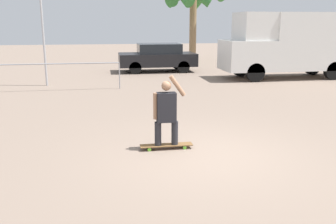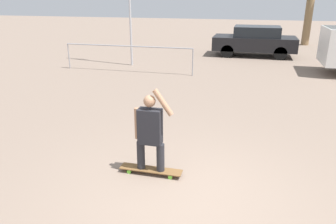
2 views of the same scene
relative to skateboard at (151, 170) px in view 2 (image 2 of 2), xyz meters
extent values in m
plane|color=gray|center=(0.74, -0.56, -0.08)|extent=(80.00, 80.00, 0.00)
cube|color=brown|center=(0.00, 0.00, 0.01)|extent=(1.11, 0.23, 0.02)
cylinder|color=#66C633|center=(-0.38, -0.10, -0.04)|extent=(0.07, 0.03, 0.07)
cylinder|color=#66C633|center=(-0.38, 0.10, -0.04)|extent=(0.07, 0.03, 0.07)
cylinder|color=#66C633|center=(0.38, -0.10, -0.04)|extent=(0.07, 0.03, 0.07)
cylinder|color=#66C633|center=(0.38, 0.10, -0.04)|extent=(0.07, 0.03, 0.07)
cylinder|color=#28282D|center=(-0.18, 0.00, 0.27)|extent=(0.14, 0.14, 0.50)
cylinder|color=#28282D|center=(0.18, 0.00, 0.27)|extent=(0.14, 0.14, 0.50)
cube|color=#232328|center=(0.00, 0.00, 0.83)|extent=(0.40, 0.22, 0.62)
sphere|color=#A37556|center=(0.00, 0.00, 1.28)|extent=(0.20, 0.20, 0.20)
cylinder|color=#A37556|center=(-0.23, 0.00, 0.86)|extent=(0.09, 0.09, 0.55)
cylinder|color=#A37556|center=(0.23, 0.00, 1.27)|extent=(0.36, 0.09, 0.46)
cylinder|color=black|center=(0.33, 11.84, 0.24)|extent=(0.64, 0.22, 0.64)
cylinder|color=black|center=(0.33, 13.54, 0.24)|extent=(0.64, 0.22, 0.64)
cylinder|color=black|center=(2.88, 11.84, 0.24)|extent=(0.64, 0.22, 0.64)
cylinder|color=black|center=(2.88, 13.54, 0.24)|extent=(0.64, 0.22, 0.64)
cube|color=black|center=(1.60, 12.69, 0.58)|extent=(4.10, 1.91, 0.67)
cube|color=black|center=(1.71, 12.69, 1.17)|extent=(2.26, 1.68, 0.51)
cylinder|color=#8E704C|center=(4.72, 17.56, 2.39)|extent=(0.46, 0.46, 4.92)
cylinder|color=#99999E|center=(-3.33, 7.56, 0.97)|extent=(5.36, 0.05, 0.05)
cylinder|color=#99999E|center=(-6.00, 7.56, 0.45)|extent=(0.04, 0.04, 1.05)
cylinder|color=#99999E|center=(-0.65, 7.56, 0.45)|extent=(0.04, 0.04, 1.05)
camera|label=1|loc=(-1.23, -7.43, 2.54)|focal=40.00mm
camera|label=2|loc=(1.57, -4.86, 2.92)|focal=35.00mm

